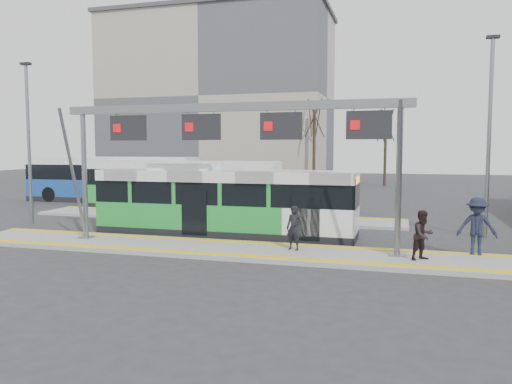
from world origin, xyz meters
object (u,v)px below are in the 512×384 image
at_px(passenger_b, 423,235).
at_px(passenger_c, 477,226).
at_px(hero_bus, 224,202).
at_px(passenger_a, 294,228).
at_px(gantry, 231,132).

xyz_separation_m(passenger_b, passenger_c, (1.75, 1.23, 0.17)).
relative_size(hero_bus, passenger_b, 6.98).
xyz_separation_m(hero_bus, passenger_a, (3.70, -3.05, -0.48)).
bearing_deg(hero_bus, passenger_c, -12.76).
bearing_deg(gantry, passenger_c, 5.75).
xyz_separation_m(hero_bus, passenger_b, (8.00, -3.44, -0.46)).
height_order(gantry, passenger_b, gantry).
relative_size(gantry, passenger_a, 8.32).
bearing_deg(passenger_a, passenger_c, 22.85).
distance_m(gantry, passenger_c, 9.02).
bearing_deg(passenger_b, passenger_c, -7.78).
bearing_deg(passenger_b, gantry, 133.79).
relative_size(hero_bus, passenger_c, 5.75).
distance_m(hero_bus, passenger_c, 10.00).
distance_m(hero_bus, passenger_b, 8.71).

